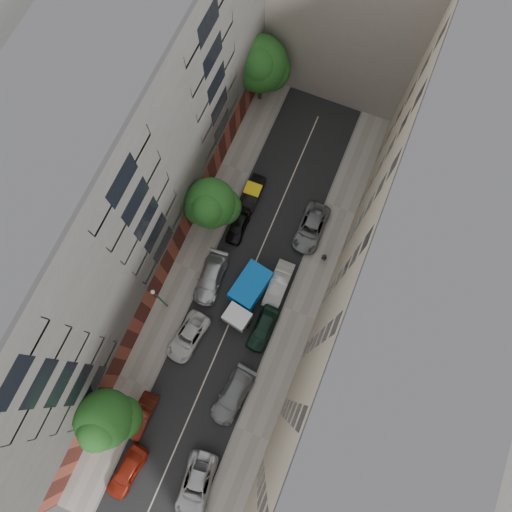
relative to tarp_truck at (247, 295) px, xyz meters
The scene contains 23 objects.
ground 1.67m from the tarp_truck, 138.33° to the left, with size 120.00×120.00×0.00m, color #4C4C49.
road_surface 1.66m from the tarp_truck, 138.33° to the left, with size 8.00×44.00×0.02m, color black.
sidewalk_left 6.28m from the tarp_truck, behind, with size 3.00×44.00×0.15m, color gray.
sidewalk_right 5.12m from the tarp_truck, ahead, with size 3.00×44.00×0.15m, color gray.
building_left 14.41m from the tarp_truck, behind, with size 8.00×44.00×20.00m, color #4B4946.
building_right 13.47m from the tarp_truck, ahead, with size 8.00×44.00×20.00m, color #B6A88E.
tarp_truck is the anchor object (origin of this frame).
car_left_0 17.35m from the tarp_truck, 101.31° to the right, with size 1.74×4.34×1.48m, color maroon.
car_left_1 13.43m from the tarp_truck, 108.26° to the right, with size 1.38×3.97×1.31m, color #4D190F.
car_left_2 6.32m from the tarp_truck, 122.85° to the right, with size 2.18×4.73×1.31m, color silver.
car_left_3 3.80m from the tarp_truck, behind, with size 2.09×5.13×1.49m, color #B6B7BB.
car_left_4 6.89m from the tarp_truck, 119.81° to the left, with size 1.50×3.74×1.27m, color black.
car_left_5 10.15m from the tarp_truck, 109.63° to the left, with size 1.37×3.92×1.29m, color black.
car_right_0 15.93m from the tarp_truck, 82.05° to the right, with size 2.45×5.31×1.48m, color #B2B3B7.
car_right_1 8.58m from the tarp_truck, 75.10° to the right, with size 2.10×5.17×1.50m, color slate.
car_right_2 3.25m from the tarp_truck, 40.75° to the right, with size 1.74×4.31×1.47m, color black.
car_right_3 3.15m from the tarp_truck, 44.13° to the left, with size 1.58×4.52×1.49m, color silver.
car_right_4 8.89m from the tarp_truck, 70.20° to the left, with size 2.40×5.20×1.44m, color slate.
tree_near 15.03m from the tarp_truck, 113.04° to the right, with size 4.81×4.46×7.28m.
tree_mid 8.45m from the tarp_truck, 135.48° to the left, with size 4.79×4.43×7.14m.
tree_far 21.36m from the tarp_truck, 109.17° to the left, with size 5.47×5.22×7.82m.
lamp_post 7.70m from the tarp_truck, 151.79° to the right, with size 0.36×0.36×6.26m.
pedestrian 7.97m from the tarp_truck, 49.78° to the left, with size 0.55×0.36×1.50m, color black.
Camera 1 is at (4.39, -7.58, 40.99)m, focal length 32.00 mm.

